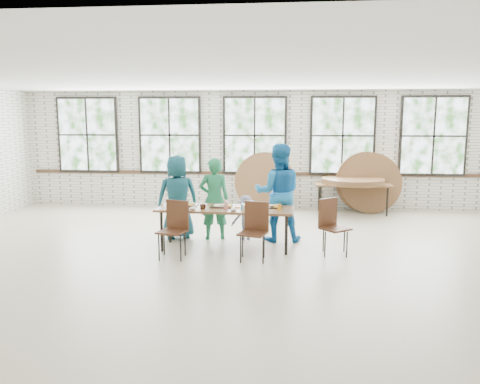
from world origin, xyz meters
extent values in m
plane|color=#BBAC95|center=(0.00, 0.00, 0.00)|extent=(12.00, 12.00, 0.00)
plane|color=white|center=(0.00, 0.00, 3.00)|extent=(12.00, 12.00, 0.00)
plane|color=silver|center=(0.00, 4.50, 1.50)|extent=(12.00, 0.00, 12.00)
plane|color=silver|center=(0.00, -4.50, 1.50)|extent=(12.00, 0.00, 12.00)
cube|color=#422819|center=(0.00, 4.47, 0.90)|extent=(11.80, 0.05, 0.08)
cube|color=black|center=(-4.40, 4.44, 1.88)|extent=(1.62, 0.05, 1.97)
cube|color=white|center=(-4.40, 4.41, 1.88)|extent=(1.50, 0.01, 1.85)
cube|color=black|center=(-2.20, 4.44, 1.88)|extent=(1.62, 0.05, 1.97)
cube|color=white|center=(-2.20, 4.41, 1.88)|extent=(1.50, 0.01, 1.85)
cube|color=black|center=(0.00, 4.44, 1.88)|extent=(1.62, 0.05, 1.97)
cube|color=white|center=(0.00, 4.41, 1.88)|extent=(1.50, 0.01, 1.85)
cube|color=black|center=(2.20, 4.44, 1.88)|extent=(1.62, 0.05, 1.97)
cube|color=white|center=(2.20, 4.41, 1.88)|extent=(1.50, 0.01, 1.85)
cube|color=black|center=(4.40, 4.44, 1.88)|extent=(1.62, 0.05, 1.97)
cube|color=white|center=(4.40, 4.41, 1.88)|extent=(1.50, 0.01, 1.85)
cube|color=brown|center=(-0.28, 0.55, 0.72)|extent=(2.44, 0.94, 0.04)
cylinder|color=black|center=(-1.36, 0.25, 0.35)|extent=(0.05, 0.05, 0.70)
cylinder|color=black|center=(-1.36, 0.85, 0.35)|extent=(0.05, 0.05, 0.70)
cylinder|color=black|center=(0.80, 0.25, 0.35)|extent=(0.05, 0.05, 0.70)
cylinder|color=black|center=(0.80, 0.85, 0.35)|extent=(0.05, 0.05, 0.70)
cube|color=#462717|center=(-1.08, -0.13, 0.45)|extent=(0.52, 0.51, 0.03)
cube|color=#462717|center=(-1.02, 0.06, 0.70)|extent=(0.41, 0.16, 0.50)
cylinder|color=black|center=(-1.26, -0.30, 0.22)|extent=(0.02, 0.02, 0.44)
cylinder|color=black|center=(-1.26, 0.04, 0.22)|extent=(0.02, 0.02, 0.44)
cylinder|color=black|center=(-0.90, -0.30, 0.22)|extent=(0.02, 0.02, 0.44)
cylinder|color=black|center=(-0.90, 0.04, 0.22)|extent=(0.02, 0.02, 0.44)
cube|color=#462717|center=(0.25, -0.12, 0.45)|extent=(0.52, 0.50, 0.03)
cube|color=#462717|center=(0.31, 0.06, 0.70)|extent=(0.41, 0.15, 0.50)
cylinder|color=black|center=(0.07, -0.29, 0.22)|extent=(0.02, 0.02, 0.44)
cylinder|color=black|center=(0.07, 0.05, 0.22)|extent=(0.02, 0.02, 0.44)
cylinder|color=black|center=(0.43, -0.29, 0.22)|extent=(0.02, 0.02, 0.44)
cylinder|color=black|center=(0.43, 0.05, 0.22)|extent=(0.02, 0.02, 0.44)
cube|color=#462717|center=(1.63, 0.35, 0.45)|extent=(0.58, 0.58, 0.03)
cube|color=#462717|center=(1.51, 0.50, 0.70)|extent=(0.35, 0.29, 0.50)
cylinder|color=black|center=(1.45, 0.18, 0.22)|extent=(0.02, 0.02, 0.44)
cylinder|color=black|center=(1.45, 0.52, 0.22)|extent=(0.02, 0.02, 0.44)
cylinder|color=black|center=(1.81, 0.18, 0.22)|extent=(0.02, 0.02, 0.44)
cylinder|color=black|center=(1.81, 0.52, 0.22)|extent=(0.02, 0.02, 0.44)
imported|color=navy|center=(-1.28, 1.20, 0.81)|extent=(0.92, 0.75, 1.62)
imported|color=#1E7448|center=(-0.57, 1.20, 0.78)|extent=(0.64, 0.50, 1.57)
imported|color=#14173F|center=(0.03, 1.20, 0.43)|extent=(0.62, 0.48, 0.85)
imported|color=#196EB5|center=(0.65, 1.20, 0.92)|extent=(0.91, 0.72, 1.84)
cube|color=brown|center=(2.42, 3.94, 0.72)|extent=(1.80, 0.76, 0.04)
cylinder|color=black|center=(1.64, 3.66, 0.35)|extent=(0.04, 0.04, 0.70)
cylinder|color=black|center=(1.64, 4.21, 0.35)|extent=(0.04, 0.04, 0.70)
cylinder|color=black|center=(3.20, 3.66, 0.35)|extent=(0.04, 0.04, 0.70)
cylinder|color=black|center=(3.20, 4.21, 0.35)|extent=(0.04, 0.04, 0.70)
cube|color=black|center=(-1.03, 0.69, 0.75)|extent=(0.44, 0.33, 0.02)
cube|color=black|center=(-0.33, 0.64, 0.75)|extent=(0.44, 0.33, 0.02)
cube|color=black|center=(0.50, 0.67, 0.75)|extent=(0.44, 0.33, 0.02)
cylinder|color=black|center=(-0.65, 0.40, 0.79)|extent=(0.09, 0.09, 0.09)
cube|color=red|center=(-0.24, 0.40, 0.80)|extent=(0.06, 0.07, 0.11)
cylinder|color=#1991BD|center=(0.04, 0.45, 0.79)|extent=(0.07, 0.07, 0.10)
cylinder|color=orange|center=(0.68, 0.40, 0.80)|extent=(0.07, 0.07, 0.11)
cylinder|color=white|center=(0.13, 0.35, 0.79)|extent=(0.17, 0.17, 0.10)
ellipsoid|color=white|center=(-0.82, 0.32, 0.76)|extent=(0.11, 0.11, 0.05)
ellipsoid|color=white|center=(-0.10, 0.29, 0.76)|extent=(0.11, 0.11, 0.05)
cylinder|color=brown|center=(2.42, 3.94, 0.76)|extent=(1.50, 1.50, 0.04)
cylinder|color=brown|center=(2.42, 3.94, 0.80)|extent=(1.50, 1.50, 0.04)
cylinder|color=brown|center=(2.42, 3.94, 0.85)|extent=(1.50, 1.50, 0.04)
cylinder|color=brown|center=(0.27, 4.07, 0.73)|extent=(1.50, 0.39, 1.47)
cylinder|color=brown|center=(2.79, 4.17, 0.73)|extent=(1.50, 0.19, 1.50)
cylinder|color=brown|center=(2.88, 4.07, 0.73)|extent=(1.50, 0.33, 1.48)
camera|label=1|loc=(0.73, -7.51, 2.30)|focal=35.00mm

